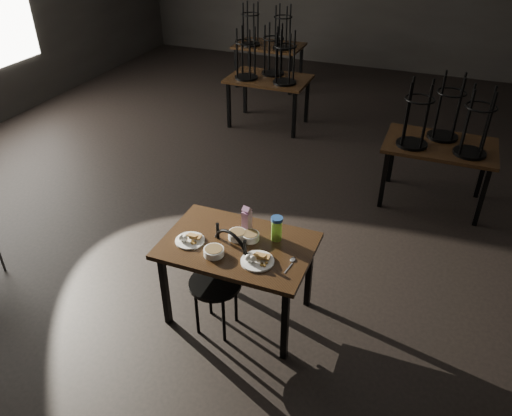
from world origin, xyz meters
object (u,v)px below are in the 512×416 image
at_px(main_table, 238,252).
at_px(water_bottle, 277,228).
at_px(bentwood_chair, 222,274).
at_px(juice_carton, 247,221).

xyz_separation_m(main_table, water_bottle, (0.27, 0.17, 0.19)).
relative_size(main_table, water_bottle, 5.72).
relative_size(main_table, bentwood_chair, 1.34).
xyz_separation_m(main_table, juice_carton, (0.01, 0.17, 0.20)).
bearing_deg(juice_carton, bentwood_chair, -105.20).
distance_m(juice_carton, water_bottle, 0.26).
bearing_deg(main_table, water_bottle, 32.78).
bearing_deg(main_table, juice_carton, 86.55).
height_order(main_table, water_bottle, water_bottle).
relative_size(juice_carton, bentwood_chair, 0.28).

